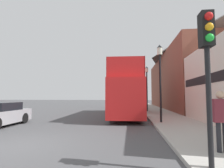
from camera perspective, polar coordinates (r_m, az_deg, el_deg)
The scene contains 11 objects.
ground_plane at distance 27.19m, azimuth -2.45°, elevation -7.91°, with size 144.00×144.00×0.00m, color #4C4C4F.
sidewalk at distance 24.09m, azimuth 13.13°, elevation -8.11°, with size 3.17×108.00×0.14m.
brick_terrace_rear at distance 28.07m, azimuth 21.53°, elevation 3.21°, with size 6.00×22.67×10.48m.
tour_bus at distance 16.52m, azimuth 4.47°, elevation -3.57°, with size 2.82×11.52×4.35m.
parked_car_ahead_of_bus at distance 25.41m, azimuth 6.53°, elevation -6.49°, with size 1.95×4.31×1.57m.
parked_car_far_side at distance 12.49m, azimuth -32.71°, elevation -8.50°, with size 1.83×4.19×1.40m.
pedestrian_nearest at distance 6.09m, azimuth 32.03°, elevation -8.57°, with size 0.47×0.26×1.78m.
traffic_signal at distance 4.76m, azimuth 28.71°, elevation 9.25°, with size 0.28×0.42×3.63m.
lamp_post_nearest at distance 11.84m, azimuth 15.41°, elevation 4.88°, with size 0.35×0.35×5.04m.
lamp_post_second at distance 20.23m, azimuth 11.31°, elevation 1.16°, with size 0.35×0.35×5.09m.
lamp_post_third at distance 28.69m, azimuth 9.87°, elevation -1.03°, with size 0.35×0.35×4.59m.
Camera 1 is at (3.96, -5.85, 1.74)m, focal length 28.00 mm.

